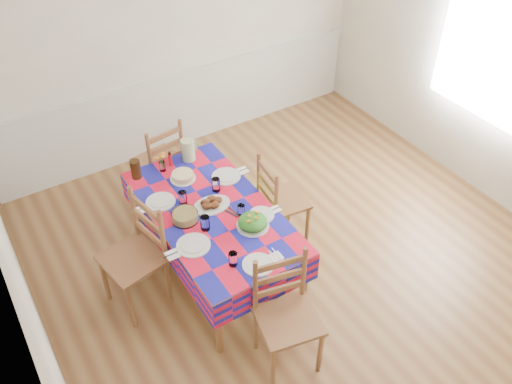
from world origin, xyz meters
TOP-DOWN VIEW (x-y plane):
  - room at (0.00, 0.00)m, footprint 4.58×5.08m
  - wainscot at (0.00, 2.48)m, footprint 4.41×0.06m
  - window_right at (2.23, 0.30)m, footprint 0.00×1.40m
  - dining_table at (-0.70, 0.52)m, footprint 0.96×1.78m
  - setting_near_head at (-0.75, -0.18)m, footprint 0.40×0.27m
  - setting_left_near at (-0.97, 0.27)m, footprint 0.50×0.30m
  - setting_left_far at (-0.98, 0.80)m, footprint 0.47×0.28m
  - setting_right_near at (-0.43, 0.28)m, footprint 0.41×0.24m
  - setting_right_far at (-0.43, 0.80)m, footprint 0.50×0.29m
  - meat_platter at (-0.68, 0.57)m, footprint 0.33×0.24m
  - salad_platter at (-0.51, 0.17)m, footprint 0.27×0.27m
  - pasta_bowl at (-0.95, 0.53)m, footprint 0.22×0.22m
  - cake at (-0.72, 1.03)m, footprint 0.23×0.23m
  - serving_utensils at (-0.58, 0.45)m, footprint 0.11×0.26m
  - flower_vase at (-0.82, 1.24)m, footprint 0.12×0.10m
  - hot_sauce at (-0.72, 1.28)m, footprint 0.04×0.04m
  - green_pitcher at (-0.54, 1.27)m, footprint 0.13×0.13m
  - tea_pitcher at (-1.06, 1.28)m, footprint 0.09×0.09m
  - name_card at (-0.69, -0.32)m, footprint 0.07×0.02m
  - chair_near at (-0.69, -0.60)m, footprint 0.52×0.50m
  - chair_far at (-0.70, 1.63)m, footprint 0.49×0.47m
  - chair_left at (-1.40, 0.53)m, footprint 0.53×0.54m
  - chair_right at (0.00, 0.52)m, footprint 0.44×0.46m

SIDE VIEW (x-z plane):
  - chair_right at x=0.00m, z-range -0.01..0.93m
  - chair_far at x=-0.70m, z-range -0.01..0.97m
  - wainscot at x=0.00m, z-range 0.03..0.95m
  - chair_near at x=-0.69m, z-range -0.01..1.00m
  - chair_left at x=-1.40m, z-range -0.01..1.04m
  - dining_table at x=-0.70m, z-range 0.27..0.96m
  - serving_utensils at x=-0.58m, z-range 0.69..0.70m
  - name_card at x=-0.69m, z-range 0.69..0.71m
  - setting_right_near at x=-0.43m, z-range 0.66..0.77m
  - meat_platter at x=-0.68m, z-range 0.69..0.75m
  - setting_near_head at x=-0.75m, z-range 0.66..0.78m
  - setting_left_far at x=-0.98m, z-range 0.66..0.78m
  - setting_right_far at x=-0.43m, z-range 0.66..0.78m
  - setting_left_near at x=-0.97m, z-range 0.66..0.79m
  - cake at x=-0.72m, z-range 0.69..0.76m
  - pasta_bowl at x=-0.95m, z-range 0.69..0.77m
  - salad_platter at x=-0.51m, z-range 0.68..0.79m
  - hot_sauce at x=-0.72m, z-range 0.69..0.84m
  - flower_vase at x=-0.82m, z-range 0.68..0.86m
  - tea_pitcher at x=-1.06m, z-range 0.69..0.88m
  - green_pitcher at x=-0.54m, z-range 0.69..0.91m
  - room at x=0.00m, z-range -0.04..2.74m
  - window_right at x=2.23m, z-range 0.80..2.20m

